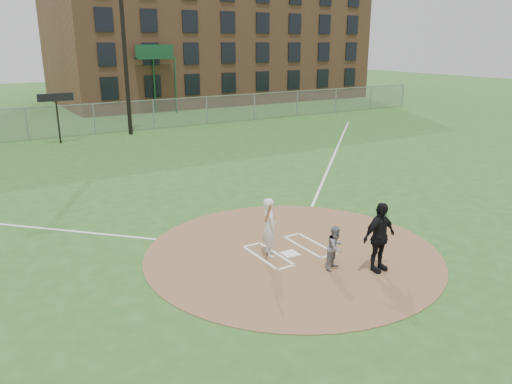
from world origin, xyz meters
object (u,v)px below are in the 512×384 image
umpire (379,237)px  batter_at_plate (269,227)px  catcher (336,247)px  home_plate (290,254)px

umpire → batter_at_plate: 2.97m
umpire → catcher: bearing=139.4°
umpire → batter_at_plate: bearing=126.4°
home_plate → catcher: bearing=-70.0°
home_plate → batter_at_plate: 1.02m
home_plate → catcher: 1.55m
home_plate → catcher: (0.49, -1.35, 0.58)m
umpire → batter_at_plate: (-1.91, 2.28, -0.09)m
catcher → batter_at_plate: bearing=102.6°
catcher → umpire: (0.88, -0.67, 0.34)m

